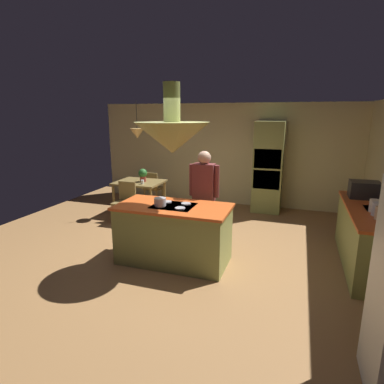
% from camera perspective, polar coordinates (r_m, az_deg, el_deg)
% --- Properties ---
extents(ground, '(8.16, 8.16, 0.00)m').
position_cam_1_polar(ground, '(5.36, -2.43, -11.34)').
color(ground, '#9E7042').
extents(wall_back, '(6.80, 0.10, 2.55)m').
position_cam_1_polar(wall_back, '(8.22, 6.21, 6.74)').
color(wall_back, beige).
rests_on(wall_back, ground).
extents(kitchen_island, '(1.75, 0.90, 0.94)m').
position_cam_1_polar(kitchen_island, '(5.01, -3.32, -7.46)').
color(kitchen_island, '#8C934C').
rests_on(kitchen_island, ground).
extents(counter_run_right, '(0.73, 2.20, 0.92)m').
position_cam_1_polar(counter_run_right, '(5.53, 29.00, -7.06)').
color(counter_run_right, '#8C934C').
rests_on(counter_run_right, ground).
extents(oven_tower, '(0.66, 0.62, 2.13)m').
position_cam_1_polar(oven_tower, '(7.69, 13.54, 4.34)').
color(oven_tower, '#8C934C').
rests_on(oven_tower, ground).
extents(dining_table, '(1.06, 0.87, 0.76)m').
position_cam_1_polar(dining_table, '(7.47, -9.43, 1.11)').
color(dining_table, olive).
rests_on(dining_table, ground).
extents(person_at_island, '(0.53, 0.23, 1.69)m').
position_cam_1_polar(person_at_island, '(5.41, 2.16, -0.17)').
color(person_at_island, tan).
rests_on(person_at_island, ground).
extents(range_hood, '(1.10, 1.10, 1.00)m').
position_cam_1_polar(range_hood, '(4.68, -3.57, 10.03)').
color(range_hood, '#8C934C').
extents(pendant_light_over_table, '(0.32, 0.32, 0.82)m').
position_cam_1_polar(pendant_light_over_table, '(7.31, -9.81, 10.36)').
color(pendant_light_over_table, '#E0B266').
extents(chair_facing_island, '(0.40, 0.40, 0.87)m').
position_cam_1_polar(chair_facing_island, '(6.95, -11.92, -1.27)').
color(chair_facing_island, olive).
rests_on(chair_facing_island, ground).
extents(chair_by_back_wall, '(0.40, 0.40, 0.87)m').
position_cam_1_polar(chair_by_back_wall, '(8.08, -7.21, 1.02)').
color(chair_by_back_wall, olive).
rests_on(chair_by_back_wall, ground).
extents(potted_plant_on_table, '(0.20, 0.20, 0.30)m').
position_cam_1_polar(potted_plant_on_table, '(7.40, -8.84, 3.14)').
color(potted_plant_on_table, '#99382D').
rests_on(potted_plant_on_table, dining_table).
extents(cup_on_table, '(0.07, 0.07, 0.09)m').
position_cam_1_polar(cup_on_table, '(7.16, -8.92, 1.79)').
color(cup_on_table, white).
rests_on(cup_on_table, dining_table).
extents(canister_flour, '(0.13, 0.13, 0.17)m').
position_cam_1_polar(canister_flour, '(4.87, 30.74, -3.31)').
color(canister_flour, '#E0B78C').
rests_on(canister_flour, counter_run_right).
extents(canister_sugar, '(0.14, 0.14, 0.19)m').
position_cam_1_polar(canister_sugar, '(5.04, 30.35, -2.67)').
color(canister_sugar, silver).
rests_on(canister_sugar, counter_run_right).
extents(canister_tea, '(0.14, 0.14, 0.18)m').
position_cam_1_polar(canister_tea, '(5.21, 29.98, -2.16)').
color(canister_tea, silver).
rests_on(canister_tea, counter_run_right).
extents(microwave_on_counter, '(0.46, 0.36, 0.28)m').
position_cam_1_polar(microwave_on_counter, '(5.99, 28.59, 0.36)').
color(microwave_on_counter, '#232326').
rests_on(microwave_on_counter, counter_run_right).
extents(cooking_pot_on_cooktop, '(0.18, 0.18, 0.12)m').
position_cam_1_polar(cooking_pot_on_cooktop, '(4.78, -5.76, -1.77)').
color(cooking_pot_on_cooktop, '#B2B2B7').
rests_on(cooking_pot_on_cooktop, kitchen_island).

